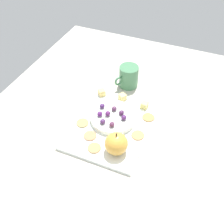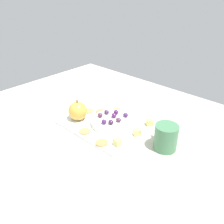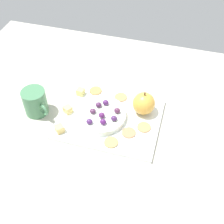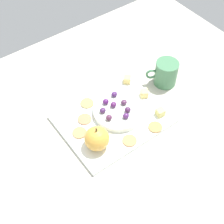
{
  "view_description": "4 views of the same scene",
  "coord_description": "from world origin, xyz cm",
  "views": [
    {
      "loc": [
        -58.76,
        -24.46,
        72.97
      ],
      "look_at": [
        1.76,
        0.81,
        8.47
      ],
      "focal_mm": 42.55,
      "sensor_mm": 36.0,
      "label": 1
    },
    {
      "loc": [
        55.62,
        -57.51,
        53.96
      ],
      "look_at": [
        1.35,
        0.93,
        9.72
      ],
      "focal_mm": 39.03,
      "sensor_mm": 36.0,
      "label": 2
    },
    {
      "loc": [
        -18.98,
        61.8,
        75.87
      ],
      "look_at": [
        -1.48,
        -0.24,
        7.44
      ],
      "focal_mm": 47.35,
      "sensor_mm": 36.0,
      "label": 3
    },
    {
      "loc": [
        -38.84,
        -51.55,
        86.14
      ],
      "look_at": [
        -1.41,
        -0.61,
        8.65
      ],
      "focal_mm": 52.78,
      "sensor_mm": 36.0,
      "label": 4
    }
  ],
  "objects": [
    {
      "name": "cracker_0",
      "position": [
        -1.89,
        -10.13,
        4.93
      ],
      "size": [
        4.33,
        4.33,
        0.4
      ],
      "primitive_type": "cylinder",
      "color": "tan",
      "rests_on": "platter"
    },
    {
      "name": "cheese_cube_2",
      "position": [
        12.6,
        9.67,
        5.94
      ],
      "size": [
        3.41,
        3.41,
        2.41
      ],
      "primitive_type": "cube",
      "rotation": [
        0.0,
        0.0,
        0.81
      ],
      "color": "#ECCA71",
      "rests_on": "platter"
    },
    {
      "name": "table",
      "position": [
        0.0,
        0.0,
        1.76
      ],
      "size": [
        124.35,
        96.47,
        3.53
      ],
      "primitive_type": "cube",
      "color": "beige",
      "rests_on": "ground"
    },
    {
      "name": "grape_7",
      "position": [
        0.24,
        4.66,
        7.61
      ],
      "size": [
        2.0,
        1.8,
        1.82
      ],
      "primitive_type": "ellipsoid",
      "color": "#531F62",
      "rests_on": "serving_dish"
    },
    {
      "name": "cracker_3",
      "position": [
        -12.36,
        1.11,
        4.93
      ],
      "size": [
        4.33,
        4.33,
        0.4
      ],
      "primitive_type": "cylinder",
      "color": "tan",
      "rests_on": "platter"
    },
    {
      "name": "grape_3",
      "position": [
        1.21,
        2.17,
        7.64
      ],
      "size": [
        2.0,
        1.8,
        1.88
      ],
      "primitive_type": "ellipsoid",
      "color": "#58235D",
      "rests_on": "serving_dish"
    },
    {
      "name": "grape_1",
      "position": [
        -2.94,
        -1.13,
        7.6
      ],
      "size": [
        2.0,
        1.8,
        1.8
      ],
      "primitive_type": "ellipsoid",
      "color": "#582C4B",
      "rests_on": "serving_dish"
    },
    {
      "name": "cheese_cube_1",
      "position": [
        12.1,
        -7.92,
        5.94
      ],
      "size": [
        2.69,
        2.69,
        2.41
      ],
      "primitive_type": "cube",
      "rotation": [
        0.0,
        0.0,
        1.45
      ],
      "color": "#E3D574",
      "rests_on": "platter"
    },
    {
      "name": "apple_stem",
      "position": [
        -10.59,
        -5.79,
        12.67
      ],
      "size": [
        0.5,
        0.5,
        1.2
      ],
      "primitive_type": "cylinder",
      "color": "brown",
      "rests_on": "apple_whole"
    },
    {
      "name": "platter",
      "position": [
        -0.74,
        -0.2,
        4.13
      ],
      "size": [
        32.49,
        26.0,
        1.21
      ],
      "primitive_type": "cube",
      "color": "white",
      "rests_on": "table"
    },
    {
      "name": "apple_whole",
      "position": [
        -10.59,
        -5.79,
        8.4
      ],
      "size": [
        7.34,
        7.34,
        7.34
      ],
      "primitive_type": "sphere",
      "color": "gold",
      "rests_on": "platter"
    },
    {
      "name": "cracker_4",
      "position": [
        7.54,
        -10.89,
        4.93
      ],
      "size": [
        4.33,
        4.33,
        0.4
      ],
      "primitive_type": "cylinder",
      "color": "#AB844D",
      "rests_on": "platter"
    },
    {
      "name": "grape_0",
      "position": [
        -2.85,
        2.31,
        7.54
      ],
      "size": [
        2.0,
        1.8,
        1.67
      ],
      "primitive_type": "ellipsoid",
      "color": "#482658",
      "rests_on": "serving_dish"
    },
    {
      "name": "cheese_cube_0",
      "position": [
        13.2,
        1.23,
        5.94
      ],
      "size": [
        3.33,
        3.33,
        2.41
      ],
      "primitive_type": "cube",
      "rotation": [
        0.0,
        0.0,
        1.01
      ],
      "color": "#F1CE77",
      "rests_on": "platter"
    },
    {
      "name": "grape_4",
      "position": [
        4.53,
        1.1,
        7.51
      ],
      "size": [
        2.0,
        1.8,
        1.61
      ],
      "primitive_type": "ellipsoid",
      "color": "#532D4D",
      "rests_on": "serving_dish"
    },
    {
      "name": "serving_dish",
      "position": [
        2.01,
        0.54,
        5.72
      ],
      "size": [
        16.23,
        16.23,
        1.97
      ],
      "primitive_type": "cylinder",
      "color": "white",
      "rests_on": "platter"
    },
    {
      "name": "grape_6",
      "position": [
        4.11,
        5.65,
        7.54
      ],
      "size": [
        2.0,
        1.8,
        1.68
      ],
      "primitive_type": "ellipsoid",
      "color": "#4A255F",
      "rests_on": "serving_dish"
    },
    {
      "name": "grape_2",
      "position": [
        1.63,
        -3.67,
        7.6
      ],
      "size": [
        2.0,
        1.8,
        1.79
      ],
      "primitive_type": "ellipsoid",
      "color": "#512562",
      "rests_on": "serving_dish"
    },
    {
      "name": "cracker_2",
      "position": [
        -8.26,
        4.58,
        4.93
      ],
      "size": [
        4.33,
        4.33,
        0.4
      ],
      "primitive_type": "cylinder",
      "color": "tan",
      "rests_on": "platter"
    },
    {
      "name": "grape_5",
      "position": [
        3.58,
        -2.04,
        7.54
      ],
      "size": [
        2.0,
        1.8,
        1.67
      ],
      "primitive_type": "ellipsoid",
      "color": "#49234A",
      "rests_on": "serving_dish"
    },
    {
      "name": "cracker_1",
      "position": [
        -3.99,
        9.64,
        4.93
      ],
      "size": [
        4.33,
        4.33,
        0.4
      ],
      "primitive_type": "cylinder",
      "color": "tan",
      "rests_on": "platter"
    },
    {
      "name": "cup",
      "position": [
        23.74,
        2.75,
        7.98
      ],
      "size": [
        10.14,
        7.85,
        8.9
      ],
      "color": "#467E55",
      "rests_on": "table"
    }
  ]
}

